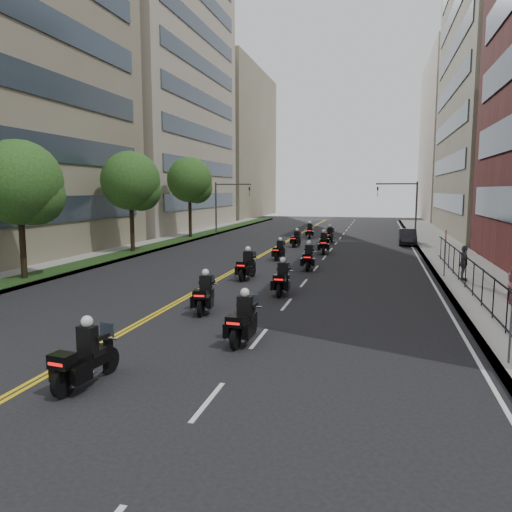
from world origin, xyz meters
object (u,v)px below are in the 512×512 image
(motorcycle_6, at_px, (279,251))
(motorcycle_9, at_px, (329,236))
(motorcycle_0, at_px, (85,359))
(motorcycle_1, at_px, (243,321))
(motorcycle_4, at_px, (247,266))
(motorcycle_10, at_px, (310,232))
(pedestrian_c, at_px, (464,263))
(motorcycle_8, at_px, (296,240))
(motorcycle_3, at_px, (282,280))
(motorcycle_5, at_px, (309,258))
(motorcycle_2, at_px, (205,295))
(parked_sedan, at_px, (408,237))
(motorcycle_7, at_px, (324,244))

(motorcycle_6, xyz_separation_m, motorcycle_9, (2.30, 11.74, 0.05))
(motorcycle_0, xyz_separation_m, motorcycle_1, (2.86, 4.33, -0.00))
(motorcycle_4, bearing_deg, motorcycle_1, -71.05)
(motorcycle_0, distance_m, motorcycle_10, 38.89)
(motorcycle_1, distance_m, pedestrian_c, 15.01)
(motorcycle_8, distance_m, motorcycle_10, 7.70)
(motorcycle_3, relative_size, motorcycle_5, 0.97)
(pedestrian_c, bearing_deg, motorcycle_4, 104.60)
(motorcycle_2, relative_size, motorcycle_9, 1.02)
(parked_sedan, bearing_deg, motorcycle_0, -104.13)
(motorcycle_5, bearing_deg, motorcycle_3, -94.15)
(motorcycle_1, bearing_deg, motorcycle_4, 107.90)
(motorcycle_3, xyz_separation_m, motorcycle_4, (-2.58, 3.42, 0.02))
(motorcycle_0, xyz_separation_m, motorcycle_6, (0.34, 23.04, -0.07))
(motorcycle_7, xyz_separation_m, motorcycle_8, (-2.74, 3.98, -0.10))
(motorcycle_5, relative_size, motorcycle_9, 1.06)
(motorcycle_3, bearing_deg, pedestrian_c, 29.17)
(motorcycle_2, height_order, parked_sedan, motorcycle_2)
(motorcycle_7, bearing_deg, motorcycle_0, -100.86)
(motorcycle_5, bearing_deg, motorcycle_2, -105.05)
(motorcycle_1, relative_size, motorcycle_4, 0.97)
(motorcycle_9, distance_m, parked_sedan, 6.81)
(motorcycle_3, distance_m, pedestrian_c, 9.90)
(motorcycle_4, xyz_separation_m, motorcycle_9, (2.55, 19.54, -0.04))
(motorcycle_3, xyz_separation_m, motorcycle_6, (-2.33, 11.22, -0.07))
(motorcycle_7, bearing_deg, motorcycle_4, -108.07)
(motorcycle_7, relative_size, parked_sedan, 0.60)
(motorcycle_1, distance_m, motorcycle_5, 14.94)
(motorcycle_1, relative_size, motorcycle_6, 1.12)
(motorcycle_5, xyz_separation_m, motorcycle_8, (-2.68, 11.92, -0.08))
(pedestrian_c, bearing_deg, motorcycle_0, 152.97)
(motorcycle_6, xyz_separation_m, parked_sedan, (9.10, 12.13, 0.08))
(motorcycle_10, bearing_deg, motorcycle_2, -95.69)
(motorcycle_0, height_order, motorcycle_10, motorcycle_0)
(motorcycle_7, distance_m, motorcycle_10, 11.97)
(motorcycle_8, distance_m, pedestrian_c, 18.16)
(motorcycle_3, height_order, motorcycle_6, motorcycle_3)
(motorcycle_1, bearing_deg, motorcycle_10, 97.92)
(motorcycle_4, bearing_deg, motorcycle_3, -48.22)
(motorcycle_7, height_order, pedestrian_c, pedestrian_c)
(motorcycle_9, distance_m, motorcycle_10, 4.74)
(motorcycle_0, xyz_separation_m, parked_sedan, (9.44, 35.17, 0.00))
(motorcycle_0, xyz_separation_m, motorcycle_4, (0.09, 15.24, 0.01))
(motorcycle_0, xyz_separation_m, motorcycle_10, (0.29, 38.89, -0.01))
(motorcycle_6, distance_m, motorcycle_7, 4.91)
(motorcycle_8, bearing_deg, motorcycle_3, -75.11)
(pedestrian_c, bearing_deg, motorcycle_8, 44.24)
(motorcycle_3, distance_m, motorcycle_9, 22.95)
(motorcycle_10, height_order, pedestrian_c, pedestrian_c)
(motorcycle_3, height_order, motorcycle_8, motorcycle_3)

